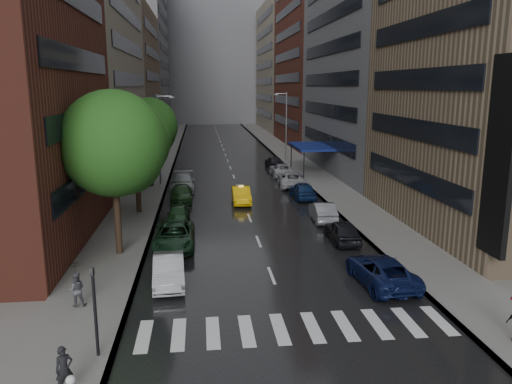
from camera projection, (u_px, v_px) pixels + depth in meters
ground at (284, 308)px, 22.87m from camera, size 220.00×220.00×0.00m
road at (226, 157)px, 71.47m from camera, size 14.00×140.00×0.01m
sidewalk_left at (163, 157)px, 70.47m from camera, size 4.00×140.00×0.15m
sidewalk_right at (288, 155)px, 72.43m from camera, size 4.00×140.00×0.15m
crosswalk at (296, 328)px, 20.95m from camera, size 13.15×2.80×0.01m
buildings_left at (122, 45)px, 75.04m from camera, size 8.00×108.00×38.00m
buildings_right at (320, 52)px, 76.47m from camera, size 8.05×109.10×36.00m
building_far at (212, 63)px, 134.21m from camera, size 40.00×14.00×32.00m
tree_near at (113, 144)px, 28.53m from camera, size 6.16×6.16×9.82m
tree_mid at (136, 138)px, 38.47m from camera, size 5.49×5.49×8.76m
tree_far at (149, 126)px, 48.86m from camera, size 5.58×5.58×8.89m
taxi at (241, 195)px, 43.10m from camera, size 1.53×4.34×1.43m
parked_cars_left at (179, 209)px, 38.01m from camera, size 2.50×28.67×1.58m
parked_cars_right at (304, 192)px, 44.04m from camera, size 3.04×42.31×1.55m
ped_bag_walker at (65, 370)px, 16.23m from camera, size 0.70×0.62×1.58m
ped_black_umbrella at (76, 280)px, 22.46m from camera, size 0.96×0.98×2.09m
traffic_light at (95, 303)px, 18.14m from camera, size 0.18×0.15×3.45m
street_lamp_left at (159, 137)px, 50.17m from camera, size 1.74×0.22×9.00m
street_lamp_right at (286, 125)px, 66.42m from camera, size 1.74×0.22×9.00m
awning at (311, 147)px, 57.21m from camera, size 4.00×8.00×3.12m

